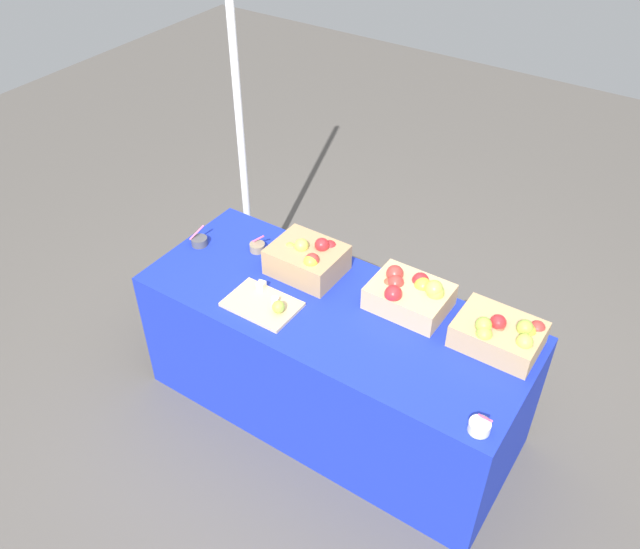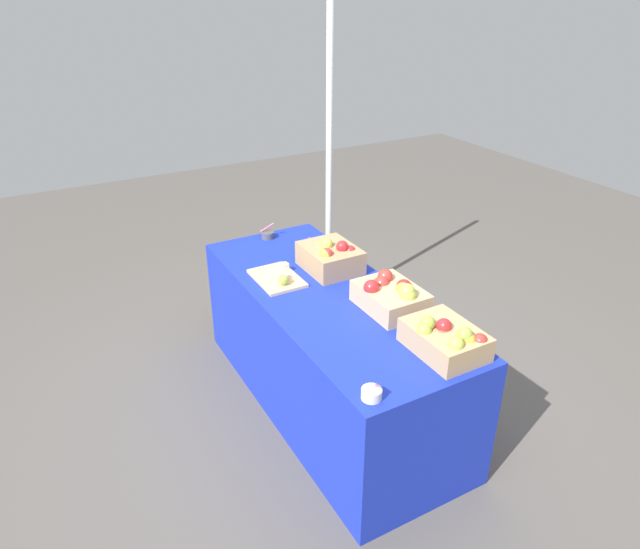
% 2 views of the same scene
% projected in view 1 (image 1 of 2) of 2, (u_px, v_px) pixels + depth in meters
% --- Properties ---
extents(ground_plane, '(10.00, 10.00, 0.00)m').
position_uv_depth(ground_plane, '(332.00, 408.00, 3.60)').
color(ground_plane, '#56514C').
extents(table, '(1.90, 0.76, 0.74)m').
position_uv_depth(table, '(333.00, 361.00, 3.36)').
color(table, '#192DB7').
rests_on(table, ground_plane).
extents(apple_crate_left, '(0.37, 0.27, 0.18)m').
position_uv_depth(apple_crate_left, '(501.00, 334.00, 2.89)').
color(apple_crate_left, tan).
rests_on(apple_crate_left, table).
extents(apple_crate_middle, '(0.36, 0.28, 0.19)m').
position_uv_depth(apple_crate_middle, '(410.00, 294.00, 3.09)').
color(apple_crate_middle, tan).
rests_on(apple_crate_middle, table).
extents(apple_crate_right, '(0.35, 0.29, 0.19)m').
position_uv_depth(apple_crate_right, '(307.00, 259.00, 3.29)').
color(apple_crate_right, tan).
rests_on(apple_crate_right, table).
extents(cutting_board_front, '(0.34, 0.23, 0.08)m').
position_uv_depth(cutting_board_front, '(264.00, 304.00, 3.12)').
color(cutting_board_front, '#D1B284').
rests_on(cutting_board_front, table).
extents(sample_bowl_near, '(0.09, 0.09, 0.10)m').
position_uv_depth(sample_bowl_near, '(199.00, 241.00, 3.50)').
color(sample_bowl_near, '#4C4C51').
rests_on(sample_bowl_near, table).
extents(sample_bowl_mid, '(0.09, 0.09, 0.10)m').
position_uv_depth(sample_bowl_mid, '(480.00, 427.00, 2.56)').
color(sample_bowl_mid, silver).
rests_on(sample_bowl_mid, table).
extents(sample_bowl_far, '(0.08, 0.08, 0.09)m').
position_uv_depth(sample_bowl_far, '(257.00, 247.00, 3.46)').
color(sample_bowl_far, gray).
rests_on(sample_bowl_far, table).
extents(tent_pole, '(0.04, 0.04, 2.16)m').
position_uv_depth(tent_pole, '(241.00, 141.00, 3.69)').
color(tent_pole, white).
rests_on(tent_pole, ground_plane).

